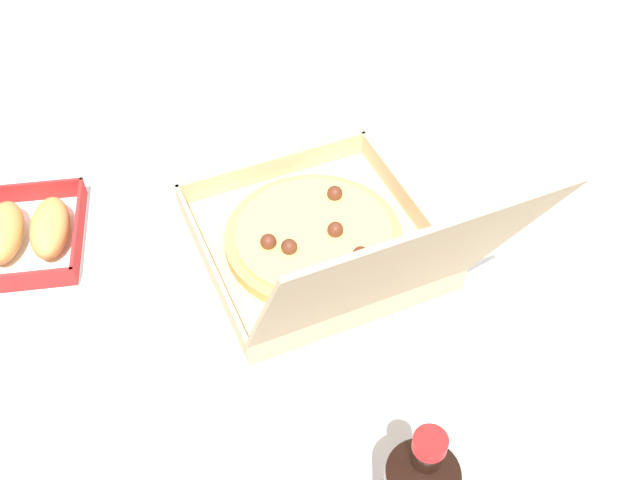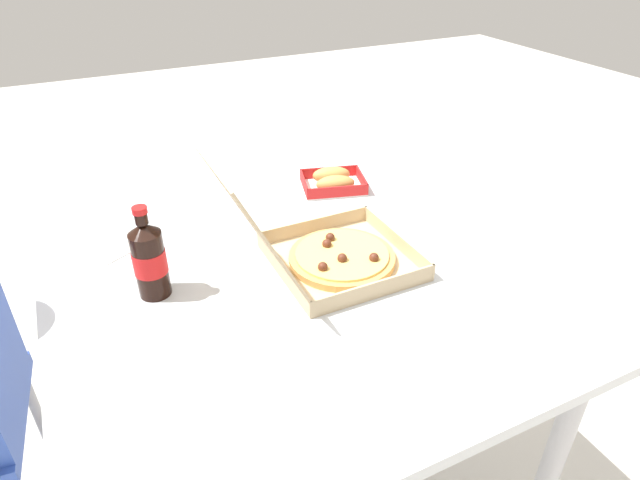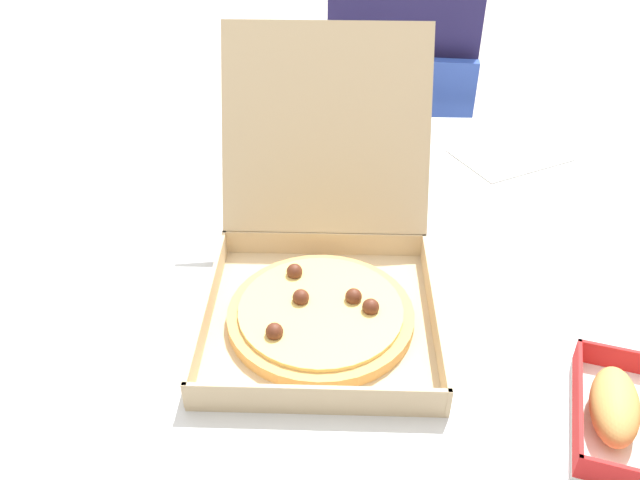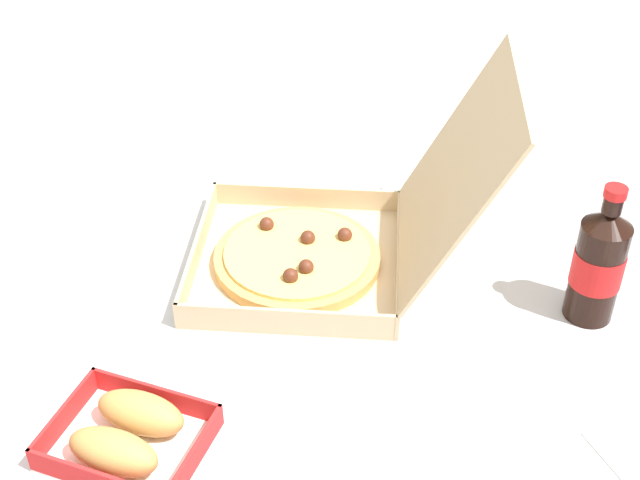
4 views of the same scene
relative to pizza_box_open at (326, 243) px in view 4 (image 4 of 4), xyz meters
The scene contains 4 objects.
dining_table 0.18m from the pizza_box_open, 60.59° to the left, with size 1.26×1.07×0.73m.
pizza_box_open is the anchor object (origin of this frame).
bread_side_box 0.44m from the pizza_box_open, 29.60° to the right, with size 0.20×0.22×0.06m.
cola_bottle 0.41m from the pizza_box_open, 78.88° to the left, with size 0.07×0.07×0.22m.
Camera 4 is at (1.03, -0.03, 1.61)m, focal length 49.39 mm.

